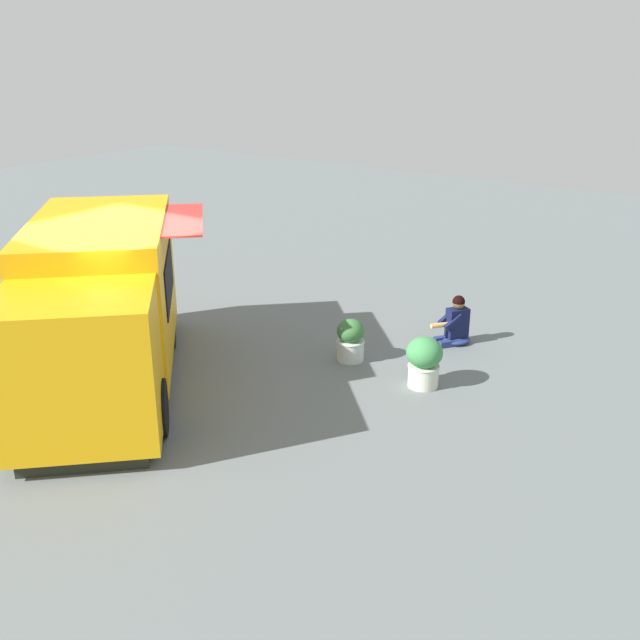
# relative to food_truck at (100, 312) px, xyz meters

# --- Properties ---
(ground_plane) EXTENTS (40.00, 40.00, 0.00)m
(ground_plane) POSITION_rel_food_truck_xyz_m (0.32, -0.07, -1.20)
(ground_plane) COLOR slate
(food_truck) EXTENTS (5.20, 5.06, 2.46)m
(food_truck) POSITION_rel_food_truck_xyz_m (0.00, 0.00, 0.00)
(food_truck) COLOR #F4AA0F
(food_truck) RESTS_ON ground_plane
(person_customer) EXTENTS (0.78, 0.68, 0.89)m
(person_customer) POSITION_rel_food_truck_xyz_m (4.62, -3.78, -0.84)
(person_customer) COLOR navy
(person_customer) RESTS_ON ground_plane
(planter_flowering_near) EXTENTS (0.57, 0.57, 0.81)m
(planter_flowering_near) POSITION_rel_food_truck_xyz_m (2.75, -4.11, -0.76)
(planter_flowering_near) COLOR beige
(planter_flowering_near) RESTS_ON ground_plane
(planter_flowering_far) EXTENTS (0.48, 0.48, 0.73)m
(planter_flowering_far) POSITION_rel_food_truck_xyz_m (2.94, -2.65, -0.83)
(planter_flowering_far) COLOR silver
(planter_flowering_far) RESTS_ON ground_plane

